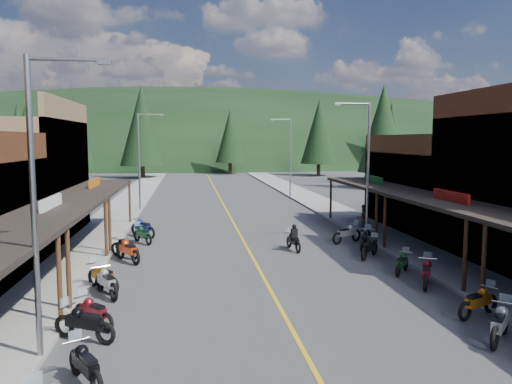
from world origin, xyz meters
name	(u,v)px	position (x,y,z in m)	size (l,w,h in m)	color
ground	(268,285)	(0.00, 0.00, 0.00)	(220.00, 220.00, 0.00)	#38383A
centerline	(228,213)	(0.00, 20.00, 0.01)	(0.15, 90.00, 0.01)	gold
sidewalk_west	(117,215)	(-8.70, 20.00, 0.07)	(3.40, 94.00, 0.15)	gray
sidewalk_east	(334,210)	(8.70, 20.00, 0.07)	(3.40, 94.00, 0.15)	gray
shop_west_3	(5,180)	(-13.78, 11.30, 3.52)	(10.90, 10.20, 8.20)	brown
shop_east_3	(446,191)	(13.75, 11.30, 2.53)	(10.90, 10.20, 6.20)	#4C2D16
streetlight_0	(39,195)	(-6.95, -6.00, 4.46)	(2.16, 0.18, 8.00)	gray
streetlight_1	(141,157)	(-6.95, 22.00, 4.46)	(2.16, 0.18, 8.00)	gray
streetlight_2	(366,165)	(6.95, 8.00, 4.46)	(2.16, 0.18, 8.00)	gray
streetlight_3	(289,154)	(6.95, 30.00, 4.46)	(2.16, 0.18, 8.00)	gray
ridge_hill	(199,159)	(0.00, 135.00, 0.00)	(310.00, 140.00, 60.00)	black
pine_1	(65,132)	(-24.00, 70.00, 7.24)	(5.88, 5.88, 12.50)	black
pine_2	(142,126)	(-10.00, 58.00, 7.99)	(6.72, 6.72, 14.00)	black
pine_3	(230,136)	(4.00, 66.00, 6.48)	(5.04, 5.04, 11.00)	black
pine_4	(319,131)	(18.00, 60.00, 7.24)	(5.88, 5.88, 12.50)	black
pine_5	(385,129)	(34.00, 72.00, 7.99)	(6.72, 6.72, 14.00)	black
pine_6	(466,136)	(46.00, 64.00, 6.48)	(5.04, 5.04, 11.00)	black
pine_7	(27,132)	(-32.00, 76.00, 7.24)	(5.88, 5.88, 12.50)	black
pine_8	(19,139)	(-22.00, 40.00, 5.98)	(4.48, 4.48, 10.00)	black
pine_9	(391,136)	(24.00, 45.00, 6.38)	(4.93, 4.93, 10.80)	black
pine_10	(75,133)	(-18.00, 50.00, 6.78)	(5.38, 5.38, 11.60)	black
pine_11	(383,129)	(20.00, 38.00, 7.19)	(5.82, 5.82, 12.40)	black
bike_west_4	(85,363)	(-5.61, -7.62, 0.58)	(0.67, 2.02, 1.16)	black
bike_west_5	(84,321)	(-6.20, -4.82, 0.60)	(0.70, 2.09, 1.20)	black
bike_west_6	(93,310)	(-6.14, -3.73, 0.55)	(0.64, 1.92, 1.10)	maroon
bike_west_7	(106,280)	(-6.24, -0.56, 0.61)	(0.71, 2.13, 1.22)	gray
bike_west_8	(103,275)	(-6.49, 0.19, 0.61)	(0.72, 2.15, 1.23)	#9D570B
bike_west_9	(128,249)	(-6.07, 4.74, 0.64)	(0.74, 2.23, 1.27)	red
bike_west_10	(125,246)	(-6.33, 5.71, 0.58)	(0.68, 2.04, 1.17)	black
bike_west_11	(143,233)	(-5.76, 9.14, 0.57)	(0.67, 2.00, 1.14)	#0C401F
bike_west_12	(143,227)	(-5.90, 10.92, 0.65)	(0.76, 2.27, 1.30)	navy
bike_east_5	(500,322)	(5.80, -6.51, 0.61)	(0.71, 2.14, 1.22)	#A1A1A6
bike_east_6	(478,300)	(6.37, -4.50, 0.57)	(0.66, 1.98, 1.13)	#B65F0D
bike_east_7	(427,271)	(6.31, -0.97, 0.61)	(0.71, 2.14, 1.22)	maroon
bike_east_8	(402,262)	(6.14, 0.97, 0.53)	(0.62, 1.85, 1.06)	#0C3D14
bike_east_9	(370,247)	(5.76, 3.95, 0.58)	(0.68, 2.03, 1.16)	black
bike_east_10	(366,239)	(6.21, 5.72, 0.63)	(0.73, 2.20, 1.26)	black
bike_east_11	(347,232)	(5.79, 7.62, 0.62)	(0.72, 2.16, 1.24)	gray
rider_on_bike	(294,240)	(2.38, 6.17, 0.58)	(0.92, 1.98, 1.45)	black
pedestrian_east_b	(363,218)	(7.63, 10.09, 1.02)	(0.84, 0.49, 1.74)	brown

